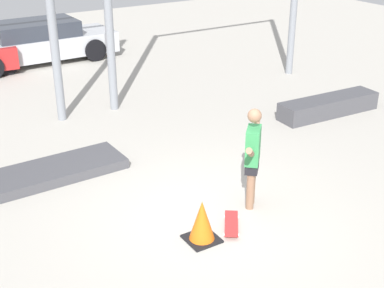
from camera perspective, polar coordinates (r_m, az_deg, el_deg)
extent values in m
plane|color=#B2ADA3|center=(8.90, 2.35, -7.64)|extent=(36.00, 36.00, 0.00)
cylinder|color=#8C664C|center=(8.94, 6.26, -4.54)|extent=(0.13, 0.13, 0.82)
cylinder|color=#8C664C|center=(9.10, 6.37, -3.99)|extent=(0.13, 0.13, 0.82)
cube|color=black|center=(8.86, 6.42, -2.33)|extent=(0.40, 0.41, 0.18)
cube|color=#338C4C|center=(8.70, 6.53, -0.16)|extent=(0.45, 0.46, 0.60)
sphere|color=#8C664C|center=(8.50, 6.69, 3.01)|extent=(0.23, 0.23, 0.23)
cylinder|color=#8C664C|center=(8.20, 6.23, -0.89)|extent=(0.43, 0.45, 0.36)
cylinder|color=#8C664C|center=(9.12, 6.87, 1.77)|extent=(0.43, 0.45, 0.36)
cube|color=red|center=(8.59, 4.22, -8.44)|extent=(0.61, 0.73, 0.01)
cylinder|color=silver|center=(8.83, 3.51, -7.74)|extent=(0.06, 0.06, 0.05)
cylinder|color=silver|center=(8.83, 4.92, -7.78)|extent=(0.06, 0.06, 0.05)
cylinder|color=silver|center=(8.40, 3.47, -9.60)|extent=(0.06, 0.06, 0.05)
cylinder|color=silver|center=(8.40, 4.96, -9.64)|extent=(0.06, 0.06, 0.05)
cube|color=#47474C|center=(13.36, 14.35, 3.95)|extent=(2.68, 0.76, 0.43)
cube|color=#47474C|center=(10.35, -15.48, -3.07)|extent=(3.06, 1.09, 0.19)
cube|color=#B7BABF|center=(18.00, -15.62, 10.08)|extent=(4.60, 1.79, 0.64)
cube|color=#2D333D|center=(17.83, -16.39, 11.71)|extent=(2.54, 1.61, 0.47)
cylinder|color=black|center=(19.25, -12.32, 10.81)|extent=(0.70, 0.23, 0.70)
cylinder|color=black|center=(17.75, -10.32, 9.84)|extent=(0.70, 0.23, 0.70)
cylinder|color=black|center=(16.91, -19.22, 8.14)|extent=(0.70, 0.23, 0.70)
cube|color=black|center=(8.31, 1.05, -10.07)|extent=(0.49, 0.49, 0.03)
cone|color=orange|center=(8.12, 1.07, -8.11)|extent=(0.39, 0.39, 0.65)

